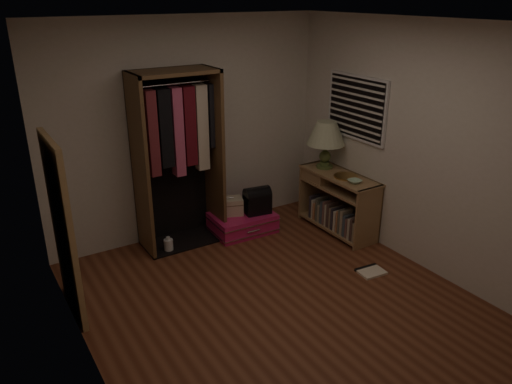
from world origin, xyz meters
TOP-DOWN VIEW (x-y plane):
  - ground at (0.00, 0.00)m, footprint 4.00×4.00m
  - room_walls at (0.08, 0.04)m, footprint 3.52×4.02m
  - console_bookshelf at (1.54, 1.03)m, footprint 0.42×1.12m
  - open_wardrobe at (-0.23, 1.77)m, footprint 0.96×0.50m
  - floor_mirror at (-1.70, 1.00)m, footprint 0.06×0.80m
  - pink_suitcase at (0.50, 1.60)m, footprint 0.80×0.59m
  - train_case at (0.37, 1.68)m, footprint 0.37×0.31m
  - black_bag at (0.68, 1.53)m, footprint 0.34×0.25m
  - table_lamp at (1.54, 1.30)m, footprint 0.58×0.58m
  - brass_tray at (1.54, 0.89)m, footprint 0.35×0.35m
  - ceramic_bowl at (1.49, 0.69)m, footprint 0.16×0.16m
  - white_jug at (-0.50, 1.60)m, footprint 0.12×0.12m
  - floor_book at (1.17, 0.01)m, footprint 0.30×0.25m

SIDE VIEW (x-z plane):
  - ground at x=0.00m, z-range 0.00..0.00m
  - floor_book at x=1.17m, z-range 0.00..0.02m
  - white_jug at x=-0.50m, z-range -0.01..0.17m
  - pink_suitcase at x=0.50m, z-range 0.00..0.24m
  - train_case at x=0.37m, z-range 0.23..0.46m
  - console_bookshelf at x=1.54m, z-range 0.02..0.77m
  - black_bag at x=0.68m, z-range 0.24..0.59m
  - brass_tray at x=1.54m, z-range 0.75..0.77m
  - ceramic_bowl at x=1.49m, z-range 0.75..0.79m
  - floor_mirror at x=-1.70m, z-range 0.00..1.70m
  - table_lamp at x=1.54m, z-range 0.89..1.49m
  - open_wardrobe at x=-0.23m, z-range 0.19..2.24m
  - room_walls at x=0.08m, z-range 0.20..2.80m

